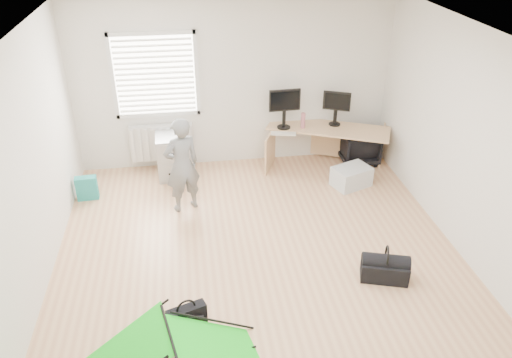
{
  "coord_description": "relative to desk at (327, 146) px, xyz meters",
  "views": [
    {
      "loc": [
        -0.77,
        -4.75,
        3.92
      ],
      "look_at": [
        0.0,
        0.4,
        0.95
      ],
      "focal_mm": 35.0,
      "sensor_mm": 36.0,
      "label": 1
    }
  ],
  "objects": [
    {
      "name": "ground",
      "position": [
        -1.48,
        -2.39,
        -0.33
      ],
      "size": [
        5.5,
        5.5,
        0.0
      ],
      "primitive_type": "plane",
      "color": "tan",
      "rests_on": "ground"
    },
    {
      "name": "back_wall",
      "position": [
        -1.48,
        0.36,
        1.02
      ],
      "size": [
        5.0,
        0.02,
        2.7
      ],
      "primitive_type": "cube",
      "color": "silver",
      "rests_on": "ground"
    },
    {
      "name": "window",
      "position": [
        -2.68,
        0.32,
        1.22
      ],
      "size": [
        1.2,
        0.06,
        1.2
      ],
      "primitive_type": "cube",
      "color": "silver",
      "rests_on": "back_wall"
    },
    {
      "name": "radiator",
      "position": [
        -2.68,
        0.28,
        0.12
      ],
      "size": [
        1.0,
        0.12,
        0.6
      ],
      "primitive_type": "cube",
      "color": "silver",
      "rests_on": "back_wall"
    },
    {
      "name": "desk",
      "position": [
        0.0,
        0.0,
        0.0
      ],
      "size": [
        2.02,
        1.36,
        0.66
      ],
      "primitive_type": "cube",
      "rotation": [
        0.0,
        0.0,
        -0.42
      ],
      "color": "tan",
      "rests_on": "ground"
    },
    {
      "name": "filing_cabinet",
      "position": [
        -2.53,
        0.01,
        0.02
      ],
      "size": [
        0.47,
        0.61,
        0.7
      ],
      "primitive_type": "cube",
      "rotation": [
        0.0,
        0.0,
        0.03
      ],
      "color": "#A7A9AC",
      "rests_on": "ground"
    },
    {
      "name": "monitor_left",
      "position": [
        -0.72,
        0.09,
        0.57
      ],
      "size": [
        0.5,
        0.13,
        0.48
      ],
      "primitive_type": "cube",
      "rotation": [
        0.0,
        0.0,
        0.05
      ],
      "color": "black",
      "rests_on": "desk"
    },
    {
      "name": "monitor_right",
      "position": [
        0.12,
        0.09,
        0.54
      ],
      "size": [
        0.44,
        0.27,
        0.42
      ],
      "primitive_type": "cube",
      "rotation": [
        0.0,
        0.0,
        -0.43
      ],
      "color": "black",
      "rests_on": "desk"
    },
    {
      "name": "keyboard",
      "position": [
        -0.77,
        -0.15,
        0.34
      ],
      "size": [
        0.42,
        0.23,
        0.02
      ],
      "primitive_type": "cube",
      "rotation": [
        0.0,
        0.0,
        -0.26
      ],
      "color": "beige",
      "rests_on": "desk"
    },
    {
      "name": "thermos",
      "position": [
        -0.42,
        0.05,
        0.46
      ],
      "size": [
        0.09,
        0.09,
        0.25
      ],
      "primitive_type": "cylinder",
      "rotation": [
        0.0,
        0.0,
        -0.41
      ],
      "color": "#AF626E",
      "rests_on": "desk"
    },
    {
      "name": "office_chair",
      "position": [
        0.55,
        0.0,
        -0.05
      ],
      "size": [
        0.59,
        0.61,
        0.55
      ],
      "primitive_type": "imported",
      "rotation": [
        0.0,
        0.0,
        3.14
      ],
      "color": "black",
      "rests_on": "ground"
    },
    {
      "name": "person",
      "position": [
        -2.37,
        -1.02,
        0.36
      ],
      "size": [
        0.59,
        0.5,
        1.39
      ],
      "primitive_type": "imported",
      "rotation": [
        0.0,
        0.0,
        3.53
      ],
      "color": "slate",
      "rests_on": "ground"
    },
    {
      "name": "kite",
      "position": [
        -2.55,
        -3.87,
        -0.07
      ],
      "size": [
        1.77,
        1.06,
        0.51
      ],
      "primitive_type": null,
      "rotation": [
        0.0,
        0.0,
        0.21
      ],
      "color": "#15DF1C",
      "rests_on": "ground"
    },
    {
      "name": "storage_crate",
      "position": [
        0.19,
        -0.75,
        -0.18
      ],
      "size": [
        0.65,
        0.56,
        0.31
      ],
      "primitive_type": "cube",
      "rotation": [
        0.0,
        0.0,
        0.37
      ],
      "color": "silver",
      "rests_on": "ground"
    },
    {
      "name": "tote_bag",
      "position": [
        -3.78,
        -0.56,
        -0.15
      ],
      "size": [
        0.31,
        0.15,
        0.36
      ],
      "primitive_type": "cube",
      "rotation": [
        0.0,
        0.0,
        0.06
      ],
      "color": "teal",
      "rests_on": "ground"
    },
    {
      "name": "laptop_bag",
      "position": [
        -2.4,
        -3.36,
        -0.18
      ],
      "size": [
        0.42,
        0.25,
        0.3
      ],
      "primitive_type": "cube",
      "rotation": [
        0.0,
        0.0,
        0.33
      ],
      "color": "black",
      "rests_on": "ground"
    },
    {
      "name": "duffel_bag",
      "position": [
        -0.1,
        -2.89,
        -0.21
      ],
      "size": [
        0.6,
        0.43,
        0.24
      ],
      "primitive_type": "cube",
      "rotation": [
        0.0,
        0.0,
        -0.3
      ],
      "color": "black",
      "rests_on": "ground"
    }
  ]
}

